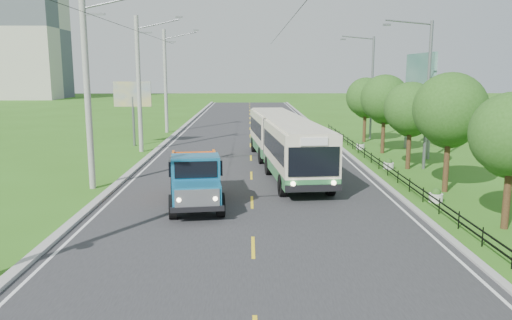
{
  "coord_description": "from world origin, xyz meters",
  "views": [
    {
      "loc": [
        -0.14,
        -16.49,
        6.06
      ],
      "look_at": [
        0.2,
        6.66,
        1.9
      ],
      "focal_mm": 35.0,
      "sensor_mm": 36.0,
      "label": 1
    }
  ],
  "objects_px": {
    "pole_mid": "(139,84)",
    "planter_mid": "(389,164)",
    "bus": "(284,139)",
    "dump_truck": "(195,176)",
    "tree_third": "(450,113)",
    "billboard_right": "(420,81)",
    "streetlight_mid": "(425,90)",
    "pole_far": "(166,81)",
    "tree_fifth": "(385,101)",
    "billboard_left": "(133,98)",
    "planter_near": "(436,196)",
    "planter_far": "(360,145)",
    "tree_second": "(512,138)",
    "pole_near": "(88,90)",
    "streetlight_far": "(370,84)",
    "tree_back": "(366,99)",
    "tree_fourth": "(411,111)"
  },
  "relations": [
    {
      "from": "tree_fourth",
      "to": "dump_truck",
      "type": "relative_size",
      "value": 0.9
    },
    {
      "from": "tree_third",
      "to": "streetlight_mid",
      "type": "relative_size",
      "value": 0.66
    },
    {
      "from": "tree_back",
      "to": "planter_far",
      "type": "xyz_separation_m",
      "value": [
        -1.26,
        -4.14,
        -3.37
      ]
    },
    {
      "from": "streetlight_mid",
      "to": "billboard_left",
      "type": "relative_size",
      "value": 1.74
    },
    {
      "from": "pole_mid",
      "to": "billboard_right",
      "type": "distance_m",
      "value": 20.59
    },
    {
      "from": "billboard_right",
      "to": "bus",
      "type": "height_order",
      "value": "billboard_right"
    },
    {
      "from": "tree_fifth",
      "to": "streetlight_far",
      "type": "distance_m",
      "value": 7.97
    },
    {
      "from": "bus",
      "to": "dump_truck",
      "type": "bearing_deg",
      "value": -124.38
    },
    {
      "from": "planter_far",
      "to": "tree_second",
      "type": "bearing_deg",
      "value": -86.38
    },
    {
      "from": "tree_second",
      "to": "streetlight_mid",
      "type": "relative_size",
      "value": 0.58
    },
    {
      "from": "tree_back",
      "to": "streetlight_mid",
      "type": "xyz_separation_m",
      "value": [
        0.79,
        -12.14,
        1.25
      ]
    },
    {
      "from": "pole_mid",
      "to": "planter_mid",
      "type": "xyz_separation_m",
      "value": [
        16.86,
        -7.0,
        -4.81
      ]
    },
    {
      "from": "planter_far",
      "to": "billboard_right",
      "type": "distance_m",
      "value": 6.58
    },
    {
      "from": "pole_far",
      "to": "tree_fifth",
      "type": "xyz_separation_m",
      "value": [
        18.12,
        -12.86,
        -1.24
      ]
    },
    {
      "from": "planter_mid",
      "to": "streetlight_far",
      "type": "bearing_deg",
      "value": 81.7
    },
    {
      "from": "tree_fourth",
      "to": "billboard_right",
      "type": "distance_m",
      "value": 6.59
    },
    {
      "from": "tree_fourth",
      "to": "streetlight_mid",
      "type": "bearing_deg",
      "value": -10.15
    },
    {
      "from": "tree_third",
      "to": "streetlight_mid",
      "type": "height_order",
      "value": "streetlight_mid"
    },
    {
      "from": "pole_far",
      "to": "billboard_right",
      "type": "distance_m",
      "value": 24.33
    },
    {
      "from": "planter_near",
      "to": "planter_far",
      "type": "distance_m",
      "value": 16.0
    },
    {
      "from": "streetlight_far",
      "to": "planter_mid",
      "type": "xyz_separation_m",
      "value": [
        -2.04,
        -14.0,
        -4.62
      ]
    },
    {
      "from": "planter_near",
      "to": "planter_mid",
      "type": "bearing_deg",
      "value": 90.0
    },
    {
      "from": "streetlight_far",
      "to": "dump_truck",
      "type": "relative_size",
      "value": 1.51
    },
    {
      "from": "planter_far",
      "to": "tree_third",
      "type": "bearing_deg",
      "value": -84.82
    },
    {
      "from": "tree_back",
      "to": "streetlight_mid",
      "type": "relative_size",
      "value": 0.61
    },
    {
      "from": "billboard_right",
      "to": "billboard_left",
      "type": "bearing_deg",
      "value": 169.6
    },
    {
      "from": "tree_second",
      "to": "planter_far",
      "type": "relative_size",
      "value": 7.91
    },
    {
      "from": "tree_third",
      "to": "dump_truck",
      "type": "relative_size",
      "value": 1.0
    },
    {
      "from": "billboard_left",
      "to": "bus",
      "type": "relative_size",
      "value": 0.31
    },
    {
      "from": "tree_second",
      "to": "dump_truck",
      "type": "distance_m",
      "value": 13.07
    },
    {
      "from": "tree_second",
      "to": "dump_truck",
      "type": "bearing_deg",
      "value": 164.53
    },
    {
      "from": "planter_near",
      "to": "billboard_right",
      "type": "bearing_deg",
      "value": 75.2
    },
    {
      "from": "streetlight_mid",
      "to": "planter_mid",
      "type": "relative_size",
      "value": 13.54
    },
    {
      "from": "tree_third",
      "to": "billboard_right",
      "type": "distance_m",
      "value": 12.18
    },
    {
      "from": "streetlight_mid",
      "to": "streetlight_far",
      "type": "height_order",
      "value": "same"
    },
    {
      "from": "tree_back",
      "to": "dump_truck",
      "type": "bearing_deg",
      "value": -121.14
    },
    {
      "from": "tree_fifth",
      "to": "planter_far",
      "type": "relative_size",
      "value": 8.66
    },
    {
      "from": "planter_far",
      "to": "billboard_left",
      "type": "distance_m",
      "value": 18.56
    },
    {
      "from": "planter_far",
      "to": "billboard_left",
      "type": "bearing_deg",
      "value": 173.69
    },
    {
      "from": "pole_far",
      "to": "pole_near",
      "type": "bearing_deg",
      "value": -90.0
    },
    {
      "from": "tree_third",
      "to": "streetlight_far",
      "type": "xyz_separation_m",
      "value": [
        0.79,
        19.86,
        0.92
      ]
    },
    {
      "from": "pole_far",
      "to": "tree_fifth",
      "type": "bearing_deg",
      "value": -35.36
    },
    {
      "from": "tree_back",
      "to": "planter_mid",
      "type": "distance_m",
      "value": 12.66
    },
    {
      "from": "tree_back",
      "to": "streetlight_mid",
      "type": "distance_m",
      "value": 12.23
    },
    {
      "from": "pole_near",
      "to": "tree_back",
      "type": "distance_m",
      "value": 24.98
    },
    {
      "from": "planter_far",
      "to": "billboard_left",
      "type": "xyz_separation_m",
      "value": [
        -18.1,
        2.0,
        3.58
      ]
    },
    {
      "from": "pole_near",
      "to": "billboard_left",
      "type": "distance_m",
      "value": 15.1
    },
    {
      "from": "planter_near",
      "to": "billboard_left",
      "type": "relative_size",
      "value": 0.13
    },
    {
      "from": "pole_far",
      "to": "streetlight_mid",
      "type": "height_order",
      "value": "pole_far"
    },
    {
      "from": "pole_near",
      "to": "tree_third",
      "type": "relative_size",
      "value": 1.67
    }
  ]
}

